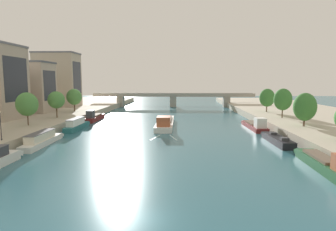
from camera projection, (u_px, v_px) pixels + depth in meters
name	position (u px, v px, depth m)	size (l,w,h in m)	color
ground_plane	(140.00, 220.00, 23.38)	(400.00, 400.00, 0.00)	#2D6070
quay_left	(21.00, 118.00, 79.63)	(36.00, 170.00, 1.99)	#B2A893
quay_right	(323.00, 120.00, 75.98)	(36.00, 170.00, 1.99)	#B2A893
barge_midriver	(165.00, 122.00, 71.62)	(4.30, 23.40, 3.34)	silver
wake_behind_barge	(164.00, 137.00, 57.33)	(5.60, 5.89, 0.03)	#A0CCD6
moored_boat_left_downstream	(42.00, 139.00, 50.51)	(2.68, 13.82, 2.46)	silver
moored_boat_left_near	(77.00, 125.00, 66.61)	(2.17, 12.62, 2.78)	#23666B
moored_boat_left_end	(95.00, 117.00, 82.27)	(2.73, 14.26, 3.34)	maroon
moored_boat_right_second	(327.00, 164.00, 35.75)	(3.09, 14.51, 3.17)	#235633
moored_boat_right_near	(277.00, 140.00, 52.14)	(2.70, 12.17, 2.34)	black
moored_boat_right_gap_after	(255.00, 125.00, 67.46)	(3.13, 14.92, 3.21)	maroon
tree_left_by_lamp	(27.00, 104.00, 60.01)	(4.53, 4.53, 7.06)	brown
tree_left_nearest	(56.00, 100.00, 72.98)	(4.28, 4.28, 6.81)	brown
tree_left_second	(74.00, 97.00, 87.63)	(4.65, 4.65, 7.04)	brown
tree_right_by_lamp	(305.00, 107.00, 58.72)	(4.64, 4.64, 7.02)	brown
tree_right_midway	(283.00, 99.00, 72.39)	(4.56, 4.56, 7.56)	brown
tree_right_end_of_row	(267.00, 98.00, 86.59)	(4.61, 4.61, 7.13)	brown
lamppost_left_bank	(1.00, 124.00, 44.94)	(0.28, 0.28, 4.74)	black
building_left_tall	(29.00, 87.00, 85.15)	(13.43, 10.18, 15.28)	#A89989
building_left_corner	(58.00, 80.00, 105.07)	(15.23, 10.10, 19.93)	#B2A38E
bridge_far	(173.00, 98.00, 125.73)	(71.35, 4.40, 6.10)	gray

